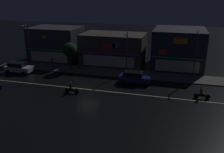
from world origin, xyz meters
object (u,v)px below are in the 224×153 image
(parked_car_trailing, at_px, (19,67))
(traffic_cone, at_px, (148,81))
(pedestrian_on_sidewalk, at_px, (52,64))
(streetlamp_east, at_px, (196,51))
(streetlamp_west, at_px, (28,41))
(motorcycle_following, at_px, (202,94))
(motorcycle_opposite_lane, at_px, (71,88))
(streetlamp_mid, at_px, (126,49))
(parked_car_near_kerb, at_px, (134,77))

(parked_car_trailing, xyz_separation_m, traffic_cone, (20.18, 0.82, -0.59))
(pedestrian_on_sidewalk, bearing_deg, streetlamp_east, 44.27)
(streetlamp_east, distance_m, traffic_cone, 7.88)
(streetlamp_west, height_order, motorcycle_following, streetlamp_west)
(parked_car_trailing, height_order, motorcycle_opposite_lane, parked_car_trailing)
(streetlamp_mid, bearing_deg, parked_car_trailing, -167.74)
(parked_car_near_kerb, height_order, motorcycle_opposite_lane, parked_car_near_kerb)
(streetlamp_mid, height_order, parked_car_trailing, streetlamp_mid)
(streetlamp_east, relative_size, parked_car_trailing, 1.61)
(parked_car_near_kerb, distance_m, traffic_cone, 1.99)
(streetlamp_east, xyz_separation_m, motorcycle_following, (0.70, -6.67, -3.61))
(streetlamp_west, distance_m, streetlamp_east, 26.63)
(streetlamp_east, relative_size, traffic_cone, 12.61)
(traffic_cone, bearing_deg, motorcycle_opposite_lane, -144.32)
(parked_car_near_kerb, relative_size, traffic_cone, 7.82)
(streetlamp_west, height_order, parked_car_trailing, streetlamp_west)
(parked_car_trailing, bearing_deg, pedestrian_on_sidewalk, 37.26)
(streetlamp_west, bearing_deg, streetlamp_east, -0.23)
(parked_car_trailing, distance_m, traffic_cone, 20.21)
(pedestrian_on_sidewalk, bearing_deg, streetlamp_mid, 44.83)
(pedestrian_on_sidewalk, relative_size, motorcycle_following, 0.93)
(parked_car_trailing, bearing_deg, motorcycle_opposite_lane, -25.49)
(streetlamp_mid, relative_size, pedestrian_on_sidewalk, 3.61)
(parked_car_trailing, bearing_deg, traffic_cone, 2.34)
(motorcycle_opposite_lane, bearing_deg, parked_car_near_kerb, -139.06)
(parked_car_near_kerb, bearing_deg, motorcycle_opposite_lane, -141.02)
(streetlamp_mid, relative_size, streetlamp_east, 0.92)
(streetlamp_east, relative_size, parked_car_near_kerb, 1.61)
(parked_car_near_kerb, bearing_deg, pedestrian_on_sidewalk, 168.12)
(streetlamp_east, distance_m, motorcycle_following, 7.62)
(traffic_cone, bearing_deg, streetlamp_mid, 143.29)
(parked_car_near_kerb, bearing_deg, streetlamp_east, 23.85)
(motorcycle_following, bearing_deg, streetlamp_mid, 148.54)
(pedestrian_on_sidewalk, distance_m, motorcycle_following, 23.70)
(parked_car_trailing, bearing_deg, streetlamp_mid, 12.26)
(streetlamp_mid, xyz_separation_m, motorcycle_opposite_lane, (-5.05, -9.04, -3.31))
(streetlamp_west, relative_size, parked_car_trailing, 1.63)
(streetlamp_mid, distance_m, motorcycle_opposite_lane, 10.87)
(streetlamp_east, xyz_separation_m, parked_car_trailing, (-26.35, -3.70, -3.37))
(streetlamp_west, distance_m, parked_car_trailing, 5.11)
(parked_car_trailing, distance_m, motorcycle_opposite_lane, 12.67)
(streetlamp_east, bearing_deg, parked_car_trailing, -172.02)
(streetlamp_mid, xyz_separation_m, traffic_cone, (3.70, -2.76, -3.67))
(streetlamp_west, height_order, parked_car_near_kerb, streetlamp_west)
(pedestrian_on_sidewalk, relative_size, traffic_cone, 3.20)
(motorcycle_opposite_lane, distance_m, traffic_cone, 10.77)
(streetlamp_west, distance_m, pedestrian_on_sidewalk, 5.58)
(pedestrian_on_sidewalk, xyz_separation_m, parked_car_near_kerb, (14.23, -2.99, -0.09))
(streetlamp_west, xyz_separation_m, motorcycle_following, (27.34, -6.78, -3.64))
(pedestrian_on_sidewalk, relative_size, parked_car_near_kerb, 0.41)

